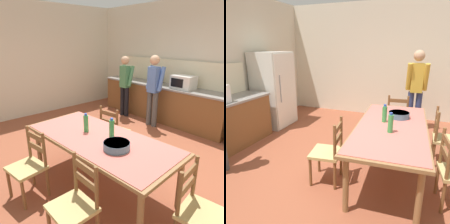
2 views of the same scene
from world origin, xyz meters
TOP-DOWN VIEW (x-y plane):
  - ground_plane at (0.00, 0.00)m, footprint 8.32×8.32m
  - wall_back at (0.00, 2.66)m, footprint 6.52×0.12m
  - wall_left at (-3.26, 0.00)m, footprint 0.12×5.20m
  - kitchen_counter at (-0.71, 2.23)m, footprint 3.47×0.66m
  - counter_splashback at (-0.71, 2.54)m, footprint 3.43×0.03m
  - microwave at (-0.10, 2.21)m, footprint 0.50×0.39m
  - paper_bag at (-0.94, 2.20)m, footprint 0.24×0.16m
  - dining_table at (0.42, -0.68)m, footprint 2.26×1.10m
  - bottle_near_centre at (0.14, -0.70)m, footprint 0.07×0.07m
  - bottle_off_centre at (0.52, -0.55)m, footprint 0.07×0.07m
  - serving_bowl at (0.81, -0.73)m, footprint 0.32×0.32m
  - chair_head_end at (1.81, -0.60)m, footprint 0.45×0.47m
  - chair_side_near_right at (0.96, -1.43)m, footprint 0.42×0.40m
  - chair_side_far_left at (-0.12, 0.07)m, footprint 0.47×0.45m
  - chair_side_near_left at (-0.03, -1.49)m, footprint 0.47×0.46m
  - person_at_sink at (-1.48, 1.71)m, footprint 0.40×0.27m
  - person_at_counter at (-0.54, 1.69)m, footprint 0.42×0.29m

SIDE VIEW (x-z plane):
  - ground_plane at x=0.00m, z-range 0.00..0.00m
  - chair_head_end at x=1.81m, z-range -0.01..0.90m
  - chair_side_near_right at x=0.96m, z-range -0.01..0.90m
  - chair_side_far_left at x=-0.12m, z-range -0.01..0.90m
  - chair_side_near_left at x=-0.03m, z-range -0.01..0.90m
  - kitchen_counter at x=-0.71m, z-range 0.00..0.90m
  - dining_table at x=0.42m, z-range 0.31..1.06m
  - serving_bowl at x=0.81m, z-range 0.76..0.85m
  - bottle_near_centre at x=0.14m, z-range 0.74..1.01m
  - bottle_off_centre at x=0.52m, z-range 0.74..1.01m
  - person_at_sink at x=-1.48m, z-range 0.10..1.68m
  - person_at_counter at x=-0.54m, z-range 0.10..1.76m
  - microwave at x=-0.10m, z-range 0.90..1.20m
  - paper_bag at x=-0.94m, z-range 0.90..1.26m
  - counter_splashback at x=-0.71m, z-range 0.90..1.50m
  - wall_back at x=0.00m, z-range 0.00..2.90m
  - wall_left at x=-3.26m, z-range 0.00..2.90m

